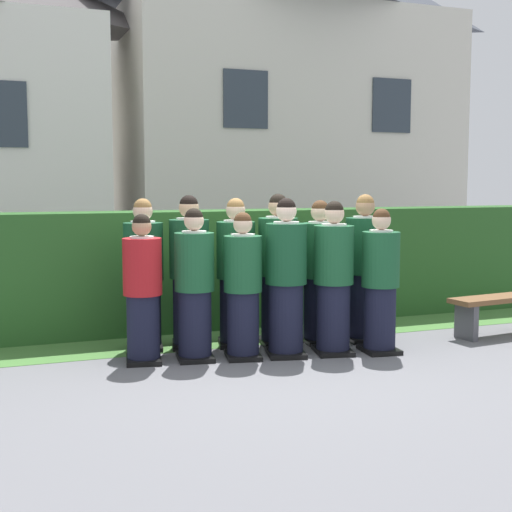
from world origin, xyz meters
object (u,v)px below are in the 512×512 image
student_in_red_blazer (143,292)px  student_front_row_5 (380,284)px  student_rear_row_4 (320,275)px  student_front_row_3 (286,281)px  student_rear_row_1 (190,275)px  student_front_row_2 (243,289)px  student_front_row_4 (334,281)px  student_rear_row_5 (364,271)px  student_rear_row_3 (278,273)px  student_rear_row_2 (236,276)px  wooden_bench (501,306)px  student_front_row_1 (195,288)px  student_rear_row_0 (144,278)px

student_in_red_blazer → student_front_row_5: student_front_row_5 is taller
student_rear_row_4 → student_front_row_3: bearing=-144.0°
student_front_row_5 → student_rear_row_1: 2.11m
student_rear_row_1 → student_front_row_2: bearing=-60.5°
student_front_row_4 → student_rear_row_5: (0.62, 0.44, 0.03)m
student_front_row_3 → student_rear_row_3: student_rear_row_3 is taller
student_front_row_3 → student_rear_row_1: bearing=139.0°
student_rear_row_2 → student_front_row_4: bearing=-40.7°
student_rear_row_5 → wooden_bench: 1.80m
student_front_row_1 → student_rear_row_4: (1.58, 0.27, 0.03)m
student_rear_row_0 → student_front_row_4: bearing=-26.5°
student_front_row_1 → student_rear_row_5: student_rear_row_5 is taller
student_front_row_2 → student_rear_row_2: student_rear_row_2 is taller
student_front_row_2 → student_front_row_4: 1.00m
student_rear_row_3 → student_rear_row_5: 1.03m
student_rear_row_4 → wooden_bench: 2.32m
student_front_row_5 → student_rear_row_1: bearing=152.4°
student_front_row_5 → wooden_bench: 1.89m
student_rear_row_3 → student_rear_row_2: bearing=167.9°
student_in_red_blazer → student_rear_row_5: (2.63, 0.09, 0.09)m
student_rear_row_3 → wooden_bench: student_rear_row_3 is taller
student_in_red_blazer → wooden_bench: student_in_red_blazer is taller
student_front_row_1 → student_rear_row_0: size_ratio=0.95×
student_in_red_blazer → student_front_row_4: 2.04m
student_rear_row_0 → student_rear_row_4: size_ratio=1.02×
student_front_row_4 → wooden_bench: bearing=2.3°
student_rear_row_2 → student_front_row_2: bearing=-102.3°
student_front_row_1 → student_rear_row_2: 0.78m
student_front_row_1 → student_rear_row_4: bearing=9.9°
student_front_row_3 → student_rear_row_3: size_ratio=0.98×
student_front_row_3 → student_rear_row_4: (0.61, 0.45, -0.02)m
student_rear_row_0 → student_rear_row_2: same height
student_front_row_2 → student_rear_row_5: 1.64m
student_front_row_5 → student_rear_row_3: bearing=138.5°
student_front_row_2 → student_rear_row_4: size_ratio=0.94×
student_rear_row_4 → student_rear_row_3: bearing=168.6°
student_in_red_blazer → student_front_row_1: 0.53m
student_rear_row_1 → student_rear_row_4: size_ratio=1.04×
student_front_row_5 → wooden_bench: bearing=7.4°
student_rear_row_3 → student_front_row_3: bearing=-103.9°
student_front_row_2 → student_rear_row_2: (0.13, 0.59, 0.07)m
wooden_bench → student_front_row_5: bearing=-172.6°
student_rear_row_0 → student_rear_row_5: size_ratio=0.98×
student_in_red_blazer → student_rear_row_4: size_ratio=0.93×
student_in_red_blazer → student_rear_row_4: student_rear_row_4 is taller
student_front_row_4 → student_rear_row_2: 1.13m
student_front_row_1 → student_rear_row_2: student_rear_row_2 is taller
student_front_row_4 → student_rear_row_0: (-1.87, 0.93, 0.01)m
student_rear_row_3 → student_rear_row_4: bearing=-11.4°
student_rear_row_2 → wooden_bench: (3.18, -0.64, -0.45)m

